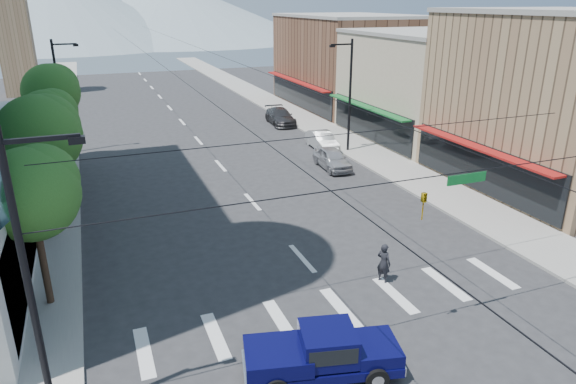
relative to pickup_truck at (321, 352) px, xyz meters
name	(u,v)px	position (x,y,z in m)	size (l,w,h in m)	color
ground	(363,327)	(2.63, 1.87, -0.92)	(160.00, 160.00, 0.00)	#28282B
sidewalk_left	(56,127)	(-9.37, 41.87, -0.84)	(4.00, 120.00, 0.15)	gray
sidewalk_right	(284,109)	(14.63, 41.87, -0.84)	(4.00, 120.00, 0.15)	gray
shop_near	(563,103)	(22.63, 11.87, 4.58)	(12.00, 14.00, 11.00)	#8C6B4C
shop_mid	(431,87)	(22.63, 25.87, 3.58)	(12.00, 14.00, 9.00)	tan
shop_far	(348,62)	(22.63, 41.87, 4.08)	(12.00, 18.00, 10.00)	brown
clock_tower	(10,10)	(-13.87, 63.87, 9.73)	(4.80, 4.80, 20.40)	#8C6B4C
mountain_left	(51,3)	(-12.37, 151.87, 10.08)	(80.00, 80.00, 22.00)	gray
mountain_right	(173,10)	(22.63, 161.87, 8.08)	(90.00, 90.00, 18.00)	gray
tree_near	(34,190)	(-8.44, 7.97, 4.08)	(3.65, 3.64, 6.71)	black
tree_midnear	(42,133)	(-8.44, 14.97, 4.68)	(4.09, 4.09, 7.52)	black
tree_midfar	(50,117)	(-8.44, 21.97, 4.08)	(3.65, 3.64, 6.71)	black
tree_far	(53,90)	(-8.44, 28.97, 4.68)	(4.09, 4.09, 7.52)	black
signal_rig	(389,226)	(2.82, 0.87, 3.73)	(21.80, 0.20, 9.00)	black
lamp_pole_nw	(61,92)	(-8.04, 31.87, 4.03)	(2.00, 0.25, 9.00)	black
lamp_pole_ne	(349,92)	(13.29, 23.87, 4.03)	(2.00, 0.25, 9.00)	black
pickup_truck	(321,352)	(0.00, 0.00, 0.00)	(5.46, 2.95, 1.76)	#08083E
pedestrian	(384,263)	(5.13, 4.58, 0.01)	(0.67, 0.44, 1.84)	black
parked_car_near	(332,159)	(10.23, 20.25, -0.16)	(1.79, 4.45, 1.51)	#9E9DA2
parked_car_mid	(322,141)	(11.74, 25.31, -0.17)	(1.57, 4.50, 1.48)	#BBBBBB
parked_car_far	(280,117)	(11.73, 35.29, -0.13)	(2.19, 5.39, 1.56)	#302F32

